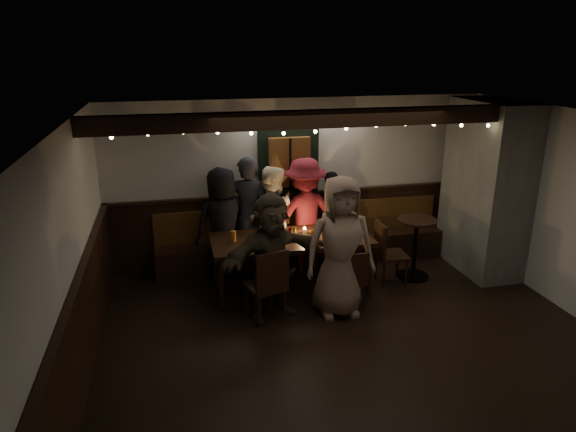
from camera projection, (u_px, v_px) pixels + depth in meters
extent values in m
cube|color=black|center=(350.00, 337.00, 6.21)|extent=(6.00, 5.00, 0.01)
cube|color=black|center=(360.00, 120.00, 5.38)|extent=(6.00, 5.00, 0.01)
cube|color=white|center=(300.00, 181.00, 8.10)|extent=(6.00, 0.01, 2.60)
cube|color=white|center=(72.00, 261.00, 5.15)|extent=(0.01, 5.00, 2.60)
cube|color=black|center=(300.00, 227.00, 8.32)|extent=(6.00, 0.05, 1.10)
cube|color=black|center=(85.00, 326.00, 5.39)|extent=(0.05, 5.00, 1.10)
cube|color=#63635F|center=(486.00, 188.00, 7.75)|extent=(0.70, 1.40, 2.60)
cube|color=black|center=(304.00, 251.00, 8.19)|extent=(4.60, 0.45, 0.45)
cube|color=#543116|center=(301.00, 219.00, 8.21)|extent=(4.60, 0.06, 0.50)
cube|color=black|center=(288.00, 161.00, 7.89)|extent=(0.95, 0.04, 1.00)
cube|color=#543116|center=(289.00, 162.00, 7.83)|extent=(0.64, 0.12, 0.76)
cube|color=black|center=(331.00, 118.00, 6.34)|extent=(6.00, 0.16, 0.22)
sphere|color=#FFE599|center=(111.00, 137.00, 5.80)|extent=(0.04, 0.04, 0.04)
sphere|color=#FFE599|center=(148.00, 134.00, 5.88)|extent=(0.04, 0.04, 0.04)
sphere|color=#FFE599|center=(183.00, 132.00, 5.96)|extent=(0.04, 0.04, 0.04)
sphere|color=#FFE599|center=(218.00, 132.00, 6.05)|extent=(0.04, 0.04, 0.04)
sphere|color=#FFE599|center=(251.00, 133.00, 6.15)|extent=(0.04, 0.04, 0.04)
sphere|color=#FFE599|center=(284.00, 133.00, 6.24)|extent=(0.04, 0.04, 0.04)
sphere|color=#FFE599|center=(315.00, 132.00, 6.32)|extent=(0.04, 0.04, 0.04)
sphere|color=#FFE599|center=(346.00, 129.00, 6.40)|extent=(0.04, 0.04, 0.04)
sphere|color=#FFE599|center=(376.00, 126.00, 6.48)|extent=(0.04, 0.04, 0.04)
sphere|color=#FFE599|center=(405.00, 124.00, 6.56)|extent=(0.04, 0.04, 0.04)
sphere|color=#FFE599|center=(434.00, 124.00, 6.66)|extent=(0.04, 0.04, 0.04)
sphere|color=#FFE599|center=(461.00, 125.00, 6.75)|extent=(0.04, 0.04, 0.04)
sphere|color=#FFE599|center=(488.00, 125.00, 6.84)|extent=(0.04, 0.04, 0.04)
sphere|color=#FFE599|center=(515.00, 124.00, 6.93)|extent=(0.04, 0.04, 0.04)
cube|color=black|center=(291.00, 240.00, 7.17)|extent=(2.23, 0.96, 0.06)
cylinder|color=black|center=(222.00, 285.00, 6.71)|extent=(0.07, 0.07, 0.73)
cylinder|color=black|center=(216.00, 262.00, 7.44)|extent=(0.07, 0.07, 0.73)
cylinder|color=black|center=(369.00, 270.00, 7.15)|extent=(0.07, 0.07, 0.73)
cylinder|color=black|center=(350.00, 249.00, 7.88)|extent=(0.07, 0.07, 0.73)
cylinder|color=#BF7226|center=(233.00, 236.00, 7.01)|extent=(0.07, 0.07, 0.15)
cylinder|color=#BF7226|center=(266.00, 241.00, 6.84)|extent=(0.07, 0.07, 0.15)
cylinder|color=silver|center=(278.00, 230.00, 7.23)|extent=(0.07, 0.07, 0.15)
cylinder|color=#BF7226|center=(313.00, 235.00, 7.05)|extent=(0.07, 0.07, 0.15)
cylinder|color=silver|center=(330.00, 225.00, 7.42)|extent=(0.07, 0.07, 0.15)
cylinder|color=#BF7226|center=(355.00, 232.00, 7.17)|extent=(0.07, 0.07, 0.15)
cylinder|color=white|center=(261.00, 249.00, 6.76)|extent=(0.28, 0.28, 0.02)
cube|color=#B2B2B7|center=(292.00, 237.00, 7.10)|extent=(0.17, 0.11, 0.05)
cylinder|color=#990C0C|center=(290.00, 233.00, 7.08)|extent=(0.04, 0.04, 0.17)
cylinder|color=gold|center=(294.00, 233.00, 7.09)|extent=(0.04, 0.04, 0.17)
cylinder|color=silver|center=(305.00, 232.00, 7.24)|extent=(0.05, 0.05, 0.08)
sphere|color=#FFB24C|center=(305.00, 228.00, 7.22)|extent=(0.03, 0.03, 0.03)
cube|color=black|center=(265.00, 286.00, 6.49)|extent=(0.55, 0.55, 0.04)
cube|color=black|center=(272.00, 272.00, 6.23)|extent=(0.44, 0.16, 0.51)
cylinder|color=black|center=(272.00, 294.00, 6.80)|extent=(0.04, 0.04, 0.43)
cylinder|color=black|center=(285.00, 306.00, 6.50)|extent=(0.04, 0.04, 0.43)
cylinder|color=black|center=(247.00, 300.00, 6.63)|extent=(0.04, 0.04, 0.43)
cylinder|color=black|center=(259.00, 312.00, 6.33)|extent=(0.04, 0.04, 0.43)
cube|color=black|center=(349.00, 281.00, 6.79)|extent=(0.39, 0.39, 0.04)
cube|color=black|center=(354.00, 270.00, 6.55)|extent=(0.38, 0.04, 0.43)
cylinder|color=black|center=(356.00, 288.00, 7.02)|extent=(0.03, 0.03, 0.37)
cylinder|color=black|center=(364.00, 299.00, 6.74)|extent=(0.03, 0.03, 0.37)
cylinder|color=black|center=(334.00, 290.00, 6.96)|extent=(0.03, 0.03, 0.37)
cylinder|color=black|center=(341.00, 301.00, 6.68)|extent=(0.03, 0.03, 0.37)
cube|color=black|center=(392.00, 255.00, 7.49)|extent=(0.44, 0.44, 0.04)
cube|color=black|center=(380.00, 239.00, 7.37)|extent=(0.06, 0.43, 0.49)
cylinder|color=black|center=(406.00, 273.00, 7.43)|extent=(0.04, 0.04, 0.42)
cylinder|color=black|center=(384.00, 275.00, 7.37)|extent=(0.04, 0.04, 0.42)
cylinder|color=black|center=(397.00, 264.00, 7.75)|extent=(0.04, 0.04, 0.42)
cylinder|color=black|center=(376.00, 266.00, 7.69)|extent=(0.04, 0.04, 0.42)
cylinder|color=black|center=(413.00, 276.00, 7.81)|extent=(0.47, 0.47, 0.03)
cylinder|color=black|center=(415.00, 249.00, 7.67)|extent=(0.06, 0.06, 0.91)
cylinder|color=black|center=(417.00, 220.00, 7.53)|extent=(0.58, 0.58, 0.04)
imported|color=black|center=(223.00, 224.00, 7.57)|extent=(0.94, 0.73, 1.69)
imported|color=#282935|center=(249.00, 215.00, 7.73)|extent=(0.76, 0.61, 1.82)
imported|color=#F0E2CA|center=(271.00, 221.00, 7.72)|extent=(0.98, 0.86, 1.68)
imported|color=maroon|center=(305.00, 215.00, 7.82)|extent=(1.22, 0.80, 1.77)
imported|color=black|center=(332.00, 219.00, 8.04)|extent=(0.95, 0.55, 1.52)
imported|color=#3D3327|center=(272.00, 257.00, 6.44)|extent=(1.61, 0.98, 1.65)
imported|color=gray|center=(340.00, 247.00, 6.49)|extent=(0.91, 0.60, 1.85)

